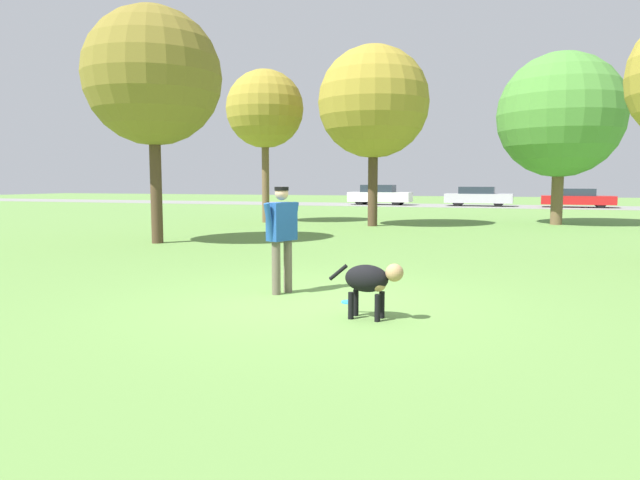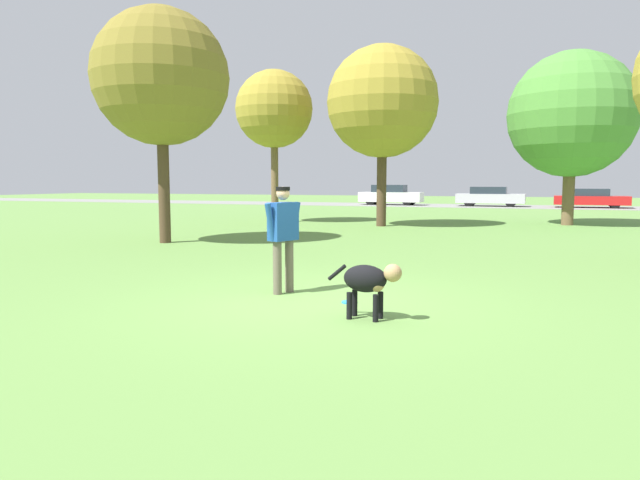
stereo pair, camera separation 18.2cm
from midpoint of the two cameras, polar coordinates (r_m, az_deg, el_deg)
The scene contains 12 objects.
ground_plane at distance 8.11m, azimuth 0.24°, elevation -6.21°, with size 120.00×120.00×0.00m, color #608C42.
far_road_strip at distance 40.98m, azimuth 16.43°, elevation 3.26°, with size 120.00×6.00×0.01m.
person at distance 8.62m, azimuth -3.10°, elevation 0.98°, with size 0.37×0.71×1.62m.
dog at distance 7.05m, azimuth 5.68°, elevation -4.04°, with size 0.97×0.38×0.71m.
frisbee at distance 8.07m, azimuth 3.62°, elevation -6.22°, with size 0.23×0.23×0.02m.
tree_far_right at distance 24.44m, azimuth 24.08°, elevation 11.36°, with size 4.80×4.80×6.66m.
tree_far_left at distance 24.05m, azimuth -4.39°, elevation 12.86°, with size 3.18×3.18×6.25m.
tree_mid_center at distance 22.07m, azimuth 6.51°, elevation 13.53°, with size 4.18×4.18×6.76m.
tree_near_left at distance 16.59m, azimuth -15.31°, elevation 15.39°, with size 3.69×3.69×6.36m.
parked_car_white at distance 41.84m, azimuth 7.20°, elevation 4.48°, with size 4.56×1.76×1.46m.
parked_car_silver at distance 40.88m, azimuth 16.76°, elevation 4.18°, with size 4.54×1.81×1.34m.
parked_car_red at distance 41.02m, azimuth 25.55°, elevation 3.78°, with size 4.53×1.94×1.24m.
Camera 2 is at (2.79, -7.42, 1.70)m, focal length 32.00 mm.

